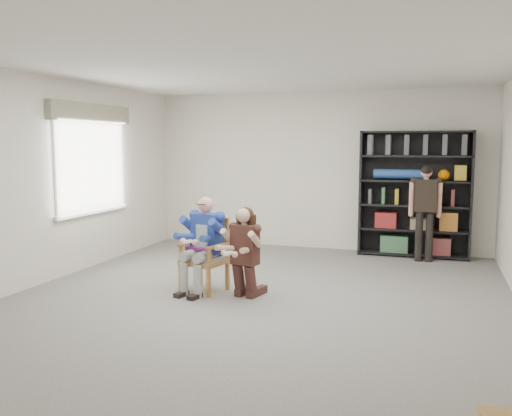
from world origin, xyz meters
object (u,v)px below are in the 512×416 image
(kneeling_woman, at_px, (244,253))
(standing_man, at_px, (425,213))
(seated_man, at_px, (204,244))
(armchair, at_px, (204,255))
(bookshelf, at_px, (414,194))

(kneeling_woman, bearing_deg, standing_man, 67.11)
(seated_man, distance_m, kneeling_woman, 0.59)
(seated_man, bearing_deg, standing_man, 58.93)
(seated_man, height_order, standing_man, standing_man)
(seated_man, xyz_separation_m, standing_man, (2.64, 2.75, 0.16))
(seated_man, xyz_separation_m, kneeling_woman, (0.58, -0.12, -0.05))
(kneeling_woman, height_order, standing_man, standing_man)
(kneeling_woman, distance_m, standing_man, 3.53)
(armchair, xyz_separation_m, kneeling_woman, (0.58, -0.12, 0.09))
(armchair, xyz_separation_m, bookshelf, (2.45, 3.12, 0.58))
(seated_man, bearing_deg, kneeling_woman, 1.08)
(kneeling_woman, relative_size, bookshelf, 0.54)
(bookshelf, distance_m, standing_man, 0.49)
(armchair, bearing_deg, bookshelf, 64.54)
(armchair, distance_m, seated_man, 0.14)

